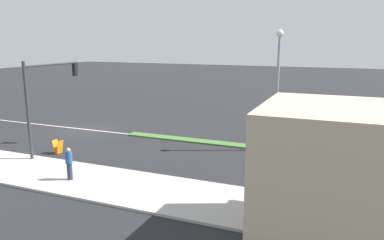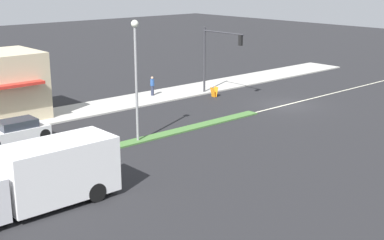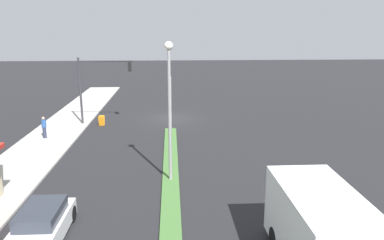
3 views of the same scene
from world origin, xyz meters
name	(u,v)px [view 2 (image 2 of 3)]	position (x,y,z in m)	size (l,w,h in m)	color
ground_plane	(90,153)	(0.00, 18.00, 0.00)	(160.00, 160.00, 0.00)	#232326
sidewalk_right	(16,123)	(9.00, 18.50, 0.06)	(4.00, 73.00, 0.12)	#B2AFA8
lane_marking_center	(287,105)	(0.00, 0.00, 0.00)	(0.16, 60.00, 0.01)	beige
traffic_signal_main	(216,50)	(6.12, 1.98, 3.90)	(4.59, 0.34, 5.60)	#333338
street_lamp	(136,66)	(0.00, 14.59, 4.78)	(0.44, 0.44, 7.37)	gray
pedestrian	(152,86)	(9.36, 6.29, 0.97)	(0.34, 0.34, 1.62)	#282D42
warning_aframe_sign	(214,92)	(5.86, 2.41, 0.43)	(0.45, 0.53, 0.84)	orange
delivery_truck	(40,176)	(-5.00, 23.48, 1.47)	(2.44, 7.50, 2.87)	silver
van_white	(15,131)	(5.00, 20.28, 0.67)	(1.74, 4.12, 1.39)	silver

